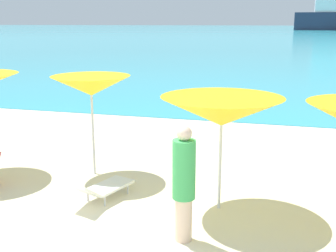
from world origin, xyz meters
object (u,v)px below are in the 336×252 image
Objects in this scene: umbrella_2 at (91,86)px; beachgoer_0 at (184,181)px; lounge_chair_0 at (102,187)px; umbrella_3 at (222,111)px.

umbrella_2 is 3.84m from beachgoer_0.
lounge_chair_0 is 2.32m from beachgoer_0.
umbrella_2 reaches higher than beachgoer_0.
beachgoer_0 is (2.72, -2.50, -1.05)m from umbrella_2.
umbrella_3 reaches higher than lounge_chair_0.
umbrella_2 is at bearing -42.26° from lounge_chair_0.
umbrella_3 reaches higher than beachgoer_0.
lounge_chair_0 is 0.81× the size of beachgoer_0.
umbrella_2 is at bearing 159.92° from umbrella_3.
umbrella_3 is 1.22× the size of beachgoer_0.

